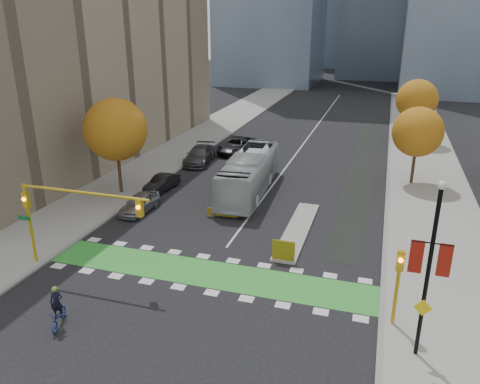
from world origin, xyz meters
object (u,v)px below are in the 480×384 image
Objects in this scene: tree_west at (116,130)px; tree_east_near at (418,132)px; traffic_signal_east at (398,277)px; tree_east_far at (417,100)px; bus at (249,173)px; parked_car_d at (237,145)px; cyclist at (58,313)px; parked_car_b at (162,183)px; hazard_board at (283,250)px; parked_car_a at (140,203)px; traffic_signal_west at (63,207)px; banner_lamppost at (429,265)px; parked_car_c at (199,155)px.

tree_west is 1.16× the size of tree_east_near.
tree_east_near is 1.73× the size of traffic_signal_east.
tree_west is at bearing -133.30° from tree_east_far.
bus is at bearing -154.58° from tree_east_near.
tree_east_near is 19.73m from parked_car_d.
tree_east_near is at bearing 22.62° from tree_west.
traffic_signal_east reaches higher than cyclist.
bus is 3.09× the size of parked_car_b.
hazard_board is 35.13m from tree_east_far.
hazard_board is 0.64× the size of cyclist.
parked_car_d is (-17.00, 28.08, -1.89)m from traffic_signal_east.
parked_car_a is (-18.93, 9.31, -2.01)m from traffic_signal_east.
parked_car_a is at bearing -76.59° from parked_car_b.
cyclist is at bearing -121.97° from tree_east_near.
bus is (-12.04, 16.08, -0.99)m from traffic_signal_east.
traffic_signal_west is 14.74m from parked_car_b.
traffic_signal_west is 19.54m from banner_lamppost.
parked_car_a is at bearing -88.33° from parked_car_d.
hazard_board is 0.23× the size of parked_car_d.
parked_car_b is at bearing 143.73° from traffic_signal_east.
hazard_board is at bearing -61.65° from parked_car_c.
tree_west is at bearing 92.02° from cyclist.
parked_car_a is at bearing 153.82° from traffic_signal_east.
tree_east_far is at bearing 55.34° from parked_car_b.
tree_west reaches higher than traffic_signal_west.
hazard_board is 0.11× the size of bus.
tree_west is at bearing 108.02° from traffic_signal_west.
tree_east_far reaches higher than cyclist.
tree_east_far reaches higher than traffic_signal_west.
traffic_signal_east reaches higher than bus.
tree_east_near is at bearing 28.28° from parked_car_b.
parked_car_c is at bearing 74.15° from tree_west.
hazard_board is 19.93m from tree_east_near.
tree_east_near is at bearing 65.80° from hazard_board.
parked_car_c is at bearing -144.33° from tree_east_far.
banner_lamppost is 1.36× the size of parked_car_d.
traffic_signal_west is 23.32m from parked_car_c.
banner_lamppost is at bearing -5.86° from traffic_signal_west.
hazard_board is at bearing 138.21° from banner_lamppost.
traffic_signal_west is 1.99× the size of parked_car_a.
banner_lamppost is at bearing -57.50° from bus.
tree_east_far is 36.21m from parked_car_a.
parked_car_b is (-21.00, -8.20, -4.19)m from tree_east_near.
tree_east_near is at bearing 34.00° from parked_car_a.
traffic_signal_east is at bearing -56.74° from parked_car_c.
tree_west reaches higher than bus.
tree_west is at bearing 139.26° from parked_car_a.
cyclist is at bearing -68.29° from tree_west.
tree_east_near reaches higher than traffic_signal_west.
traffic_signal_west is (4.07, -12.51, -1.58)m from tree_west.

